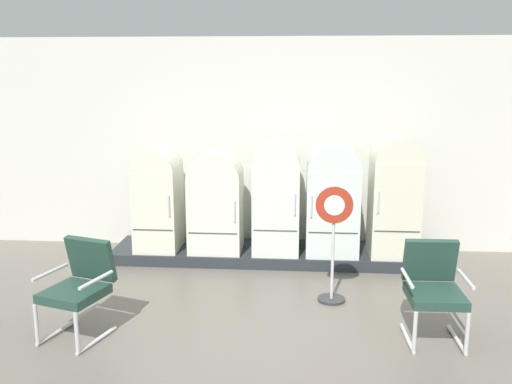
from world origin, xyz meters
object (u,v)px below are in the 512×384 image
Objects in this scene: refrigerator_0 at (158,196)px; refrigerator_2 at (277,194)px; refrigerator_3 at (333,195)px; refrigerator_1 at (216,199)px; refrigerator_4 at (395,192)px; armchair_left at (80,283)px; sign_stand at (333,249)px; armchair_right at (433,285)px.

refrigerator_2 is at bearing 0.05° from refrigerator_0.
refrigerator_2 is 0.76m from refrigerator_3.
refrigerator_4 is at bearing 0.79° from refrigerator_1.
refrigerator_1 reaches higher than armchair_left.
refrigerator_1 is 1.61m from refrigerator_3.
refrigerator_1 is 0.87× the size of refrigerator_4.
refrigerator_1 is 1.03× the size of sign_stand.
refrigerator_0 is 3.97m from armchair_right.
refrigerator_0 reaches higher than sign_stand.
refrigerator_2 reaches higher than armchair_right.
refrigerator_4 is (3.25, -0.01, 0.10)m from refrigerator_0.
refrigerator_3 is 0.83m from refrigerator_4.
refrigerator_0 reaches higher than armchair_right.
refrigerator_3 is 2.37m from armchair_right.
refrigerator_0 is 1.47× the size of armchair_left.
armchair_left is at bearing -157.91° from sign_stand.
refrigerator_0 is at bearing 177.26° from refrigerator_1.
refrigerator_2 reaches higher than armchair_left.
refrigerator_3 is at bearing 42.09° from armchair_left.
refrigerator_2 is at bearing 179.75° from refrigerator_4.
refrigerator_2 is 1.00× the size of refrigerator_3.
refrigerator_2 reaches higher than refrigerator_1.
armchair_left is (-0.21, -2.39, -0.37)m from refrigerator_0.
armchair_left is (-1.86, -2.39, -0.42)m from refrigerator_2.
refrigerator_4 reaches higher than refrigerator_3.
refrigerator_4 is at bearing 56.53° from sign_stand.
sign_stand is (-0.06, -1.33, -0.33)m from refrigerator_3.
refrigerator_4 reaches higher than armchair_right.
refrigerator_1 is at bearing 66.42° from armchair_left.
armchair_right is 0.71× the size of sign_stand.
refrigerator_3 reaches higher than sign_stand.
refrigerator_0 is at bearing 146.77° from armchair_right.
refrigerator_2 is 0.95× the size of refrigerator_4.
refrigerator_3 is at bearing -0.31° from refrigerator_0.
sign_stand is at bearing -123.47° from refrigerator_4.
refrigerator_4 is at bearing -0.10° from refrigerator_0.
armchair_right is at bearing -67.64° from refrigerator_3.
refrigerator_1 is 0.84m from refrigerator_2.
refrigerator_2 is at bearing 127.27° from armchair_right.
refrigerator_0 is 3.25m from refrigerator_4.
armchair_left is 2.77m from sign_stand.
refrigerator_0 is 1.47× the size of armchair_right.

